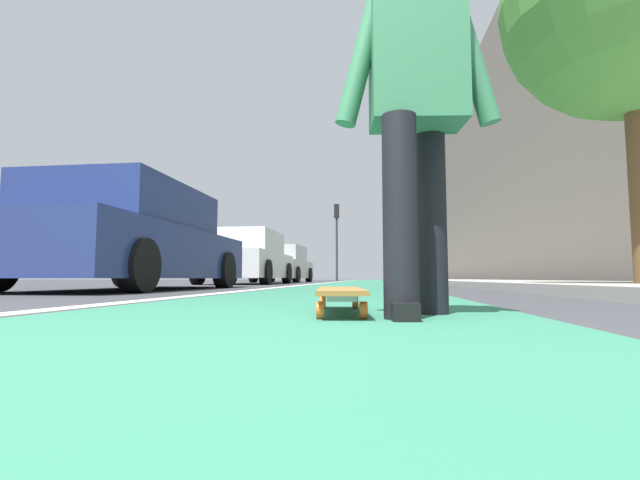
% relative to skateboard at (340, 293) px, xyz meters
% --- Properties ---
extents(ground_plane, '(80.00, 80.00, 0.00)m').
position_rel_skateboard_xyz_m(ground_plane, '(8.72, 0.25, -0.09)').
color(ground_plane, '#38383D').
extents(bike_lane_paint, '(56.00, 2.18, 0.00)m').
position_rel_skateboard_xyz_m(bike_lane_paint, '(22.72, 0.25, -0.09)').
color(bike_lane_paint, '#2D7256').
rests_on(bike_lane_paint, ground).
extents(lane_stripe_white, '(52.00, 0.16, 0.01)m').
position_rel_skateboard_xyz_m(lane_stripe_white, '(18.72, 1.49, -0.09)').
color(lane_stripe_white, silver).
rests_on(lane_stripe_white, ground).
extents(sidewalk_curb, '(52.00, 3.20, 0.11)m').
position_rel_skateboard_xyz_m(sidewalk_curb, '(16.72, -3.38, -0.04)').
color(sidewalk_curb, '#9E9B93').
rests_on(sidewalk_curb, ground).
extents(building_facade, '(40.00, 1.20, 11.94)m').
position_rel_skateboard_xyz_m(building_facade, '(20.72, -6.26, 5.88)').
color(building_facade, slate).
rests_on(building_facade, ground).
extents(skateboard, '(0.85, 0.28, 0.11)m').
position_rel_skateboard_xyz_m(skateboard, '(0.00, 0.00, 0.00)').
color(skateboard, orange).
rests_on(skateboard, ground).
extents(skater_person, '(0.48, 0.72, 1.64)m').
position_rel_skateboard_xyz_m(skater_person, '(-0.15, -0.35, 0.84)').
color(skater_person, black).
rests_on(skater_person, ground).
extents(parked_car_near, '(4.48, 2.06, 1.46)m').
position_rel_skateboard_xyz_m(parked_car_near, '(3.95, 3.29, 0.60)').
color(parked_car_near, navy).
rests_on(parked_car_near, ground).
extents(parked_car_mid, '(4.37, 2.02, 1.48)m').
position_rel_skateboard_xyz_m(parked_car_mid, '(10.24, 3.39, 0.61)').
color(parked_car_mid, silver).
rests_on(parked_car_mid, ground).
extents(parked_car_far, '(4.23, 2.03, 1.46)m').
position_rel_skateboard_xyz_m(parked_car_far, '(15.90, 3.49, 0.60)').
color(parked_car_far, '#B7B7BC').
rests_on(parked_car_far, ground).
extents(traffic_light, '(0.33, 0.28, 4.43)m').
position_rel_skateboard_xyz_m(traffic_light, '(23.51, 1.89, 2.96)').
color(traffic_light, '#2D2D2D').
rests_on(traffic_light, ground).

